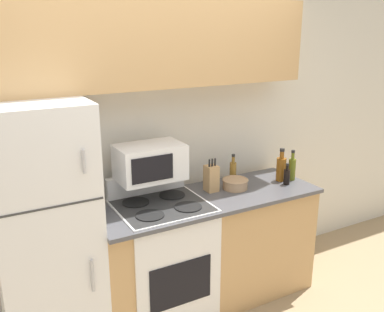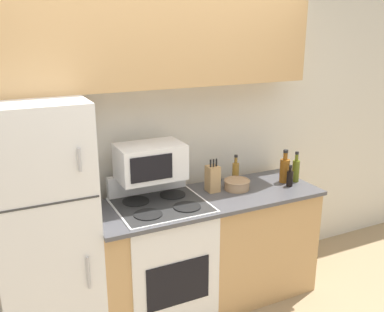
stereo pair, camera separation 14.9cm
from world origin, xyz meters
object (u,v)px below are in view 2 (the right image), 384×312
Objects in this scene: bottle_soy_sauce at (290,178)px; bottle_whiskey at (285,170)px; stove at (162,259)px; knife_block at (213,178)px; refrigerator at (45,231)px; bottle_olive_oil at (296,170)px; bottle_vinegar at (236,172)px; bowl at (237,184)px; microwave at (150,161)px.

bottle_whiskey reaches higher than bottle_soy_sauce.
knife_block reaches higher than stove.
refrigerator is 9.77× the size of bottle_soy_sauce.
refrigerator is 1.93m from bottle_whiskey.
refrigerator is 1.92m from bottle_soy_sauce.
refrigerator is at bearing 177.91° from bottle_olive_oil.
bowl is at bearing -116.99° from bottle_vinegar.
knife_block is at bearing -161.35° from bottle_vinegar.
bottle_vinegar reaches higher than stove.
knife_block reaches higher than bowl.
bottle_soy_sauce is (1.91, -0.14, 0.12)m from refrigerator.
microwave is 0.80m from bottle_vinegar.
stove is 4.08× the size of knife_block.
knife_block is 1.27× the size of bowl.
bottle_soy_sauce is 0.44m from bottle_vinegar.
knife_block is 0.65m from bottle_soy_sauce.
bottle_vinegar is at bearing 143.16° from bottle_soy_sauce.
refrigerator is 0.86m from microwave.
stove is 3.91× the size of bottle_whiskey.
refrigerator is 2.03m from bottle_olive_oil.
bowl is 0.17m from bottle_vinegar.
bottle_olive_oil is 1.08× the size of bottle_vinegar.
bowl is at bearing 173.89° from bottle_olive_oil.
stove is 2.26× the size of microwave.
bottle_olive_oil is 0.51m from bottle_vinegar.
bottle_vinegar is 0.41m from bottle_whiskey.
knife_block reaches higher than bottle_vinegar.
bottle_whiskey is (0.64, -0.08, 0.00)m from knife_block.
bottle_soy_sauce is (1.10, -0.09, 0.51)m from stove.
bottle_soy_sauce is 0.69× the size of bottle_olive_oil.
stove is at bearing 175.28° from bottle_soy_sauce.
refrigerator is at bearing -178.45° from knife_block.
bottle_vinegar is at bearing 3.41° from microwave.
bottle_soy_sauce is at bearing -36.84° from bottle_vinegar.
knife_block is at bearing 171.59° from bottle_olive_oil.
bowl is 0.75× the size of bottle_whiskey.
stove is 1.24m from bottle_whiskey.
bottle_olive_oil is at bearing -22.99° from bottle_vinegar.
bottle_olive_oil is (1.23, -0.15, -0.20)m from microwave.
bottle_soy_sauce is at bearing -4.22° from refrigerator.
stove is 1.21m from bottle_soy_sauce.
microwave is 1.16m from bottle_whiskey.
refrigerator is 6.55× the size of knife_block.
bowl is 0.45m from bottle_soy_sauce.
knife_block is at bearing 1.55° from refrigerator.
knife_block reaches higher than bottle_soy_sauce.
stove is 4.21× the size of bottle_olive_oil.
refrigerator reaches higher than bottle_vinegar.
refrigerator is at bearing -174.26° from microwave.
stove is at bearing 178.90° from bottle_olive_oil.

